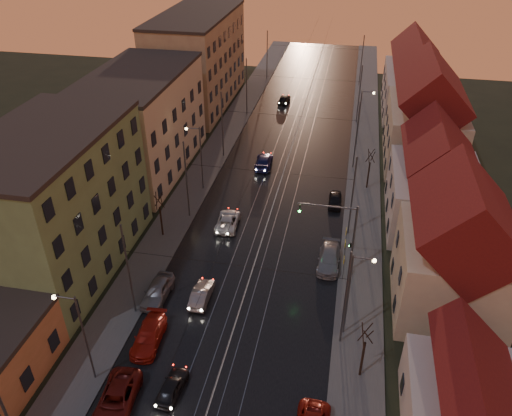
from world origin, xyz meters
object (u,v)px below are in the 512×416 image
Objects in this scene: driving_car_4 at (284,99)px; parked_left_2 at (149,336)px; driving_car_3 at (264,161)px; parked_left_1 at (117,399)px; street_lamp_0 at (79,330)px; street_lamp_2 at (198,152)px; parked_right_1 at (329,259)px; traffic_light_mast at (343,230)px; parked_right_2 at (335,200)px; driving_car_0 at (172,387)px; parked_left_3 at (157,291)px; driving_car_2 at (228,221)px; driving_car_1 at (202,294)px; street_lamp_1 at (353,288)px; street_lamp_3 at (362,113)px.

parked_left_2 is at bearing 90.93° from driving_car_4.
driving_car_3 is 0.98× the size of parked_left_1.
street_lamp_0 is 1.56× the size of parked_left_1.
street_lamp_2 reaches higher than parked_right_1.
traffic_light_mast is 12.27m from parked_right_2.
street_lamp_2 is 1.56× the size of parked_left_1.
parked_left_3 is at bearing -59.38° from driving_car_0.
driving_car_2 is at bearing 158.56° from parked_right_1.
parked_left_2 is at bearing 63.18° from driving_car_1.
parked_left_2 is at bearing -165.67° from street_lamp_1.
street_lamp_1 reaches higher than driving_car_0.
street_lamp_2 is (0.00, 28.00, 0.00)m from street_lamp_0.
driving_car_3 is 37.24m from parked_left_1.
street_lamp_1 is at bearing -82.09° from traffic_light_mast.
driving_car_0 is at bearing 93.25° from driving_car_1.
street_lamp_2 reaches higher than driving_car_1.
street_lamp_1 reaches higher than driving_car_2.
parked_left_2 is 5.12m from parked_left_3.
parked_left_2 reaches higher than driving_car_1.
driving_car_0 is 19.32m from parked_right_1.
driving_car_1 is at bearing -121.31° from parked_right_2.
street_lamp_2 is at bearing 90.21° from parked_left_1.
driving_car_0 is at bearing -54.46° from parked_left_2.
driving_car_3 is at bearing 140.09° from parked_right_2.
street_lamp_2 is at bearing 177.10° from parked_right_2.
driving_car_1 is at bearing 8.19° from parked_left_3.
parked_left_3 is (-1.17, 4.98, 0.09)m from parked_left_2.
parked_right_2 is at bearing -152.28° from driving_car_2.
traffic_light_mast reaches higher than parked_left_2.
street_lamp_0 is 32.14m from parked_right_2.
traffic_light_mast is 22.40m from driving_car_3.
parked_left_1 is (-14.19, -17.82, -3.89)m from traffic_light_mast.
parked_right_2 is (15.98, 27.55, -4.27)m from street_lamp_0.
street_lamp_3 reaches higher than parked_left_3.
parked_left_1 is (2.90, -1.82, -4.17)m from street_lamp_0.
street_lamp_1 is 2.23× the size of driving_car_0.
street_lamp_2 is at bearing 132.32° from street_lamp_1.
street_lamp_0 is 1.60× the size of driving_car_3.
parked_right_2 is (9.65, -7.70, -0.11)m from driving_car_3.
traffic_light_mast is at bearing -85.78° from parked_right_2.
street_lamp_0 is 23.48m from parked_right_1.
driving_car_3 is 1.38× the size of parked_right_2.
parked_right_1 reaches higher than driving_car_4.
parked_left_1 is at bearing -93.39° from parked_left_2.
street_lamp_2 is 20.89m from traffic_light_mast.
driving_car_3 is (0.75, 25.70, 0.07)m from driving_car_1.
parked_left_1 is at bearing -32.14° from street_lamp_0.
driving_car_2 is 0.98× the size of parked_left_2.
street_lamp_0 is at bearing 3.88° from driving_car_0.
street_lamp_0 is 36.06m from driving_car_3.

